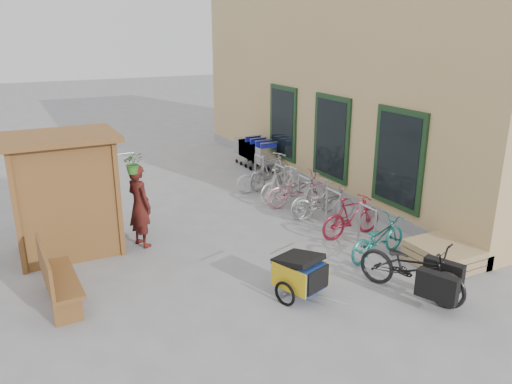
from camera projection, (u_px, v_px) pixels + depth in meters
name	position (u px, v px, depth m)	size (l,w,h in m)	color
ground	(269.00, 268.00, 9.40)	(80.00, 80.00, 0.00)	gray
building	(388.00, 57.00, 14.94)	(6.07, 13.00, 7.00)	tan
kiosk	(58.00, 179.00, 9.58)	(2.49, 1.65, 2.40)	brown
bike_rack	(304.00, 190.00, 12.27)	(0.05, 5.35, 0.86)	#A5A8AD
pallet_stack	(443.00, 255.00, 9.45)	(1.00, 1.20, 0.40)	tan
bench	(55.00, 277.00, 7.98)	(0.53, 1.61, 1.01)	brown
shopping_carts	(254.00, 150.00, 15.99)	(0.58, 1.97, 1.05)	silver
child_trailer	(300.00, 273.00, 8.27)	(0.90, 1.38, 0.80)	navy
cargo_bike	(413.00, 269.00, 8.29)	(1.29, 1.99, 0.99)	black
person_kiosk	(140.00, 206.00, 10.15)	(0.63, 0.42, 1.74)	maroon
bike_0	(378.00, 238.00, 9.72)	(0.54, 1.55, 0.82)	#1F7F7B
bike_1	(352.00, 217.00, 10.70)	(0.43, 1.53, 0.92)	maroon
bike_2	(323.00, 203.00, 11.72)	(0.53, 1.53, 0.80)	#A2A2A7
bike_3	(315.00, 198.00, 11.89)	(0.43, 1.51, 0.91)	#A2A2A7
bike_4	(297.00, 189.00, 12.58)	(0.59, 1.68, 0.88)	#BC7993
bike_5	(282.00, 184.00, 12.97)	(0.43, 1.52, 0.91)	white
bike_6	(264.00, 177.00, 13.70)	(0.55, 1.57, 0.82)	#A2A2A7
bike_7	(271.00, 171.00, 14.01)	(0.47, 1.66, 1.00)	#A2A2A7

